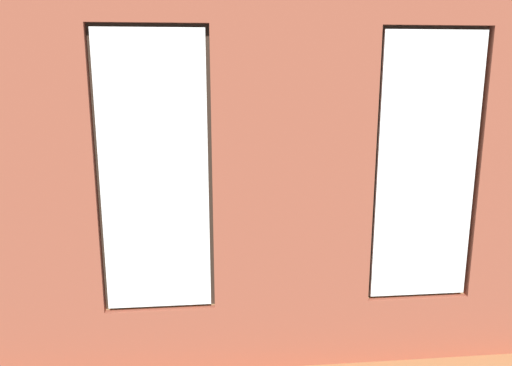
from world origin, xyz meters
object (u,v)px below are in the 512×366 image
(couch_left, at_px, (451,236))
(coffee_table, at_px, (241,219))
(potted_plant_beside_window_right, at_px, (18,288))
(potted_plant_by_left_couch, at_px, (386,201))
(potted_plant_corner_near_left, at_px, (391,161))
(media_console, at_px, (45,240))
(potted_plant_near_tv, at_px, (67,246))
(remote_silver, at_px, (241,215))
(table_plant_small, at_px, (229,207))
(remote_gray, at_px, (213,218))
(tv_flatscreen, at_px, (41,195))
(couch_by_window, at_px, (278,294))
(potted_plant_between_couches, at_px, (414,247))
(cup_ceramic, at_px, (266,210))
(candle_jar, at_px, (249,215))

(couch_left, height_order, coffee_table, couch_left)
(potted_plant_beside_window_right, bearing_deg, potted_plant_by_left_couch, -146.62)
(coffee_table, bearing_deg, potted_plant_corner_near_left, -148.19)
(media_console, bearing_deg, potted_plant_near_tv, 120.12)
(remote_silver, bearing_deg, potted_plant_near_tv, 151.26)
(table_plant_small, height_order, potted_plant_beside_window_right, potted_plant_beside_window_right)
(remote_gray, distance_m, potted_plant_corner_near_left, 3.85)
(media_console, xyz_separation_m, tv_flatscreen, (0.00, -0.00, 0.62))
(couch_by_window, distance_m, remote_gray, 2.42)
(couch_left, xyz_separation_m, remote_gray, (3.17, -0.81, 0.09))
(potted_plant_beside_window_right, distance_m, potted_plant_between_couches, 3.81)
(cup_ceramic, bearing_deg, media_console, 7.57)
(cup_ceramic, bearing_deg, couch_by_window, 85.86)
(candle_jar, xyz_separation_m, potted_plant_between_couches, (-1.47, 2.29, 0.30))
(media_console, bearing_deg, candle_jar, -176.74)
(potted_plant_between_couches, bearing_deg, coffee_table, -56.78)
(candle_jar, bearing_deg, couch_left, 162.98)
(coffee_table, height_order, candle_jar, candle_jar)
(table_plant_small, bearing_deg, remote_silver, 151.06)
(potted_plant_between_couches, bearing_deg, remote_gray, -48.99)
(remote_silver, bearing_deg, potted_plant_between_couches, -115.63)
(table_plant_small, height_order, tv_flatscreen, tv_flatscreen)
(couch_left, bearing_deg, remote_silver, -113.24)
(cup_ceramic, relative_size, media_console, 0.08)
(couch_by_window, xyz_separation_m, remote_silver, (0.19, -2.45, 0.09))
(coffee_table, xyz_separation_m, potted_plant_near_tv, (2.13, 1.24, 0.12))
(potted_plant_near_tv, relative_size, potted_plant_by_left_couch, 1.65)
(coffee_table, height_order, remote_gray, remote_gray)
(couch_left, relative_size, coffee_table, 1.41)
(table_plant_small, relative_size, potted_plant_near_tv, 0.19)
(potted_plant_by_left_couch, relative_size, potted_plant_corner_near_left, 0.54)
(media_console, height_order, potted_plant_near_tv, potted_plant_near_tv)
(cup_ceramic, bearing_deg, tv_flatscreen, 7.52)
(remote_gray, xyz_separation_m, remote_silver, (-0.42, -0.11, 0.00))
(coffee_table, relative_size, potted_plant_between_couches, 1.23)
(couch_by_window, xyz_separation_m, coffee_table, (0.19, -2.45, 0.03))
(cup_ceramic, distance_m, candle_jar, 0.37)
(table_plant_small, relative_size, remote_silver, 1.29)
(coffee_table, bearing_deg, candle_jar, 132.12)
(couch_left, bearing_deg, tv_flatscreen, -101.50)
(cup_ceramic, bearing_deg, potted_plant_corner_near_left, -146.54)
(couch_by_window, bearing_deg, candle_jar, -87.80)
(couch_by_window, height_order, potted_plant_beside_window_right, potted_plant_beside_window_right)
(remote_silver, distance_m, potted_plant_corner_near_left, 3.44)
(couch_by_window, relative_size, couch_left, 0.95)
(couch_by_window, height_order, candle_jar, couch_by_window)
(remote_silver, distance_m, potted_plant_by_left_couch, 2.40)
(couch_by_window, bearing_deg, coffee_table, -85.48)
(potted_plant_between_couches, bearing_deg, tv_flatscreen, -26.57)
(couch_by_window, xyz_separation_m, potted_plant_between_couches, (-1.38, -0.05, 0.42))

